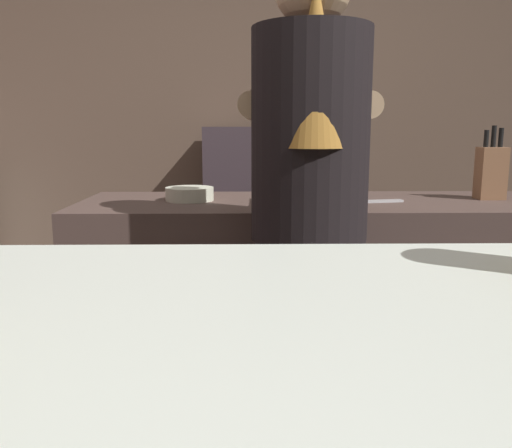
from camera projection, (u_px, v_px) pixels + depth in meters
The scene contains 9 objects.
wall_back at pixel (257, 103), 3.54m from camera, with size 5.20×0.10×2.70m, color brown.
prep_counter at pixel (353, 315), 2.11m from camera, with size 2.10×0.60×0.91m, color #4C3A34.
back_shelf at pixel (272, 222), 3.40m from camera, with size 0.85×0.36×1.19m, color #3F3339.
bartender at pixel (309, 202), 1.56m from camera, with size 0.43×0.51×1.68m.
knife_block at pixel (491, 172), 2.06m from camera, with size 0.10×0.08×0.28m.
mixing_bowl at pixel (190, 194), 2.03m from camera, with size 0.18×0.18×0.05m, color beige.
chefs_knife at pixel (372, 201), 1.98m from camera, with size 0.24×0.03×0.01m, color silver.
bottle_olive_oil at pixel (326, 114), 3.36m from camera, with size 0.06×0.06×0.20m.
bottle_hot_sauce at pixel (265, 112), 3.31m from camera, with size 0.08×0.08×0.23m.
Camera 1 is at (-0.07, -1.43, 1.19)m, focal length 37.44 mm.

